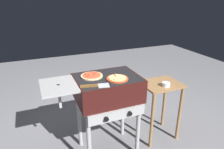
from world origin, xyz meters
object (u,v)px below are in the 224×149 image
at_px(grill, 106,90).
at_px(pizza_pepperoni, 92,76).
at_px(pizza_cheese, 117,78).
at_px(spatula, 95,86).
at_px(topping_bowl_near, 166,85).
at_px(prep_table, 160,99).

xyz_separation_m(grill, pizza_pepperoni, (-0.12, 0.08, 0.15)).
height_order(pizza_cheese, pizza_pepperoni, same).
relative_size(grill, pizza_cheese, 4.51).
height_order(pizza_cheese, spatula, pizza_cheese).
xyz_separation_m(spatula, topping_bowl_near, (0.84, 0.08, -0.17)).
xyz_separation_m(grill, pizza_cheese, (0.08, -0.08, 0.15)).
bearing_deg(spatula, pizza_cheese, 17.09).
bearing_deg(pizza_pepperoni, grill, -32.81).
relative_size(grill, spatula, 3.61).
xyz_separation_m(grill, spatula, (-0.17, -0.16, 0.15)).
distance_m(pizza_cheese, pizza_pepperoni, 0.26).
relative_size(spatula, topping_bowl_near, 2.93).
distance_m(pizza_pepperoni, prep_table, 0.89).
bearing_deg(prep_table, spatula, -168.98).
bearing_deg(pizza_cheese, topping_bowl_near, -0.04).
distance_m(pizza_cheese, topping_bowl_near, 0.61).
relative_size(pizza_pepperoni, topping_bowl_near, 2.43).
bearing_deg(pizza_cheese, prep_table, 8.38).
height_order(grill, prep_table, grill).
bearing_deg(pizza_pepperoni, pizza_cheese, -38.16).
bearing_deg(grill, pizza_cheese, -44.89).
height_order(pizza_cheese, prep_table, pizza_cheese).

